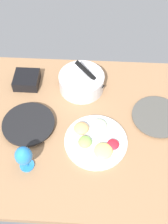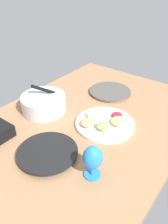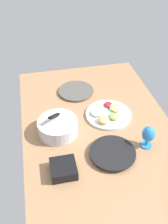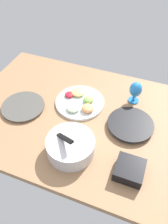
% 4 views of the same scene
% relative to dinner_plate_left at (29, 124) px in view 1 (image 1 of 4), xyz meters
% --- Properties ---
extents(ground_plane, '(1.60, 1.04, 0.04)m').
position_rel_dinner_plate_left_xyz_m(ground_plane, '(0.29, 0.02, -0.04)').
color(ground_plane, '#99704C').
extents(dinner_plate_left, '(0.29, 0.29, 0.03)m').
position_rel_dinner_plate_left_xyz_m(dinner_plate_left, '(0.00, 0.00, 0.00)').
color(dinner_plate_left, '#4C4C51').
rests_on(dinner_plate_left, ground_plane).
extents(dinner_plate_right, '(0.29, 0.29, 0.02)m').
position_rel_dinner_plate_left_xyz_m(dinner_plate_right, '(0.71, 0.09, -0.01)').
color(dinner_plate_right, silver).
rests_on(dinner_plate_right, ground_plane).
extents(mixing_bowl, '(0.27, 0.27, 0.17)m').
position_rel_dinner_plate_left_xyz_m(mixing_bowl, '(0.27, 0.30, 0.04)').
color(mixing_bowl, silver).
rests_on(mixing_bowl, ground_plane).
extents(fruit_platter, '(0.33, 0.33, 0.06)m').
position_rel_dinner_plate_left_xyz_m(fruit_platter, '(0.37, -0.08, 0.00)').
color(fruit_platter, silver).
rests_on(fruit_platter, ground_plane).
extents(hurricane_glass_blue, '(0.08, 0.08, 0.16)m').
position_rel_dinner_plate_left_xyz_m(hurricane_glass_blue, '(0.03, -0.24, 0.08)').
color(hurricane_glass_blue, '#277FD5').
rests_on(hurricane_glass_blue, ground_plane).
extents(square_bowl_black, '(0.15, 0.15, 0.06)m').
position_rel_dinner_plate_left_xyz_m(square_bowl_black, '(-0.07, 0.31, 0.02)').
color(square_bowl_black, black).
rests_on(square_bowl_black, ground_plane).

